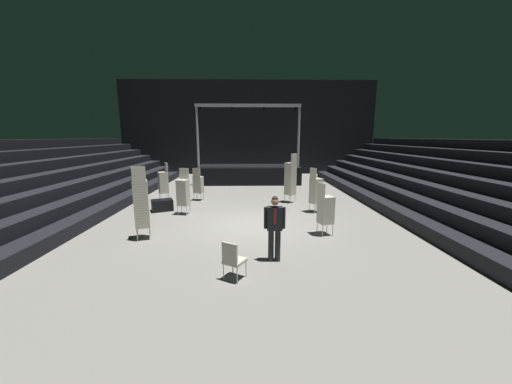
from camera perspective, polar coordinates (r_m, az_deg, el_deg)
ground_plane at (r=10.80m, az=-1.62°, el=-6.88°), size 22.00×30.00×0.10m
arena_end_wall at (r=25.27m, az=-1.53°, el=12.77°), size 22.00×0.30×8.00m
bleacher_bank_left at (r=14.18m, az=-37.88°, el=1.84°), size 5.25×24.00×3.15m
bleacher_bank_right at (r=14.11m, az=34.81°, el=2.17°), size 5.25×24.00×3.15m
stage_riser at (r=20.47m, az=-1.52°, el=3.82°), size 7.22×3.01×5.37m
man_with_tie at (r=7.47m, az=3.78°, el=-6.63°), size 0.57×0.24×1.78m
chair_stack_front_left at (r=9.78m, az=13.86°, el=-3.33°), size 0.54×0.54×1.79m
chair_stack_front_right at (r=14.24m, az=6.97°, el=2.78°), size 0.62×0.62×2.48m
chair_stack_mid_left at (r=12.60m, az=12.01°, el=0.37°), size 0.58×0.58×1.96m
chair_stack_mid_right at (r=9.74m, az=-22.17°, el=-2.11°), size 0.56×0.56×2.39m
chair_stack_mid_centre at (r=12.37m, az=-14.50°, el=0.05°), size 0.51×0.51×1.96m
chair_stack_rear_left at (r=14.96m, az=-11.58°, el=1.58°), size 0.52×0.52×1.71m
chair_stack_rear_right at (r=15.33m, az=-18.20°, el=1.95°), size 0.60×0.60×1.96m
equipment_road_case at (r=13.38m, az=-18.41°, el=-2.54°), size 1.07×0.92×0.51m
loose_chair_near_man at (r=6.70m, az=-4.68°, el=-13.20°), size 0.60×0.60×0.95m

